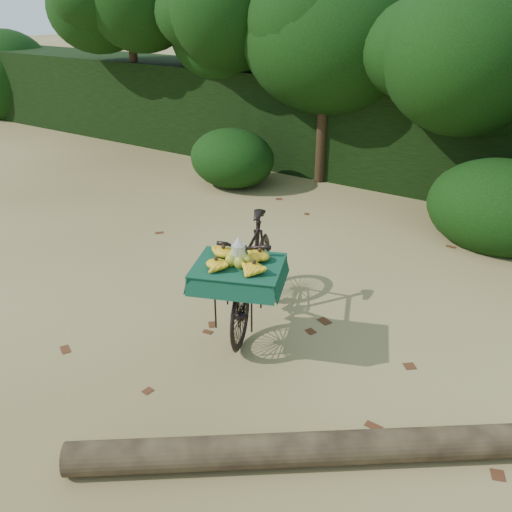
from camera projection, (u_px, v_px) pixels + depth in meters
The scene contains 7 objects.
ground at pixel (226, 362), 5.09m from camera, with size 80.00×80.00×0.00m, color tan.
vendor_bicycle at pixel (252, 271), 5.55m from camera, with size 1.28×1.95×1.11m.
fallen_log at pixel (301, 449), 3.96m from camera, with size 0.25×0.25×3.41m, color brown.
hedge_backdrop at pixel (438, 136), 9.44m from camera, with size 26.00×1.80×1.80m, color black.
tree_row at pixel (393, 72), 8.68m from camera, with size 14.50×2.00×4.00m, color black, non-canonical shape.
bush_clumps at pixel (427, 198), 7.88m from camera, with size 8.80×1.70×0.90m, color black, non-canonical shape.
leaf_litter at pixel (263, 330), 5.58m from camera, with size 7.00×7.30×0.01m, color #4D2714, non-canonical shape.
Camera 1 is at (2.51, -3.31, 3.12)m, focal length 38.00 mm.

